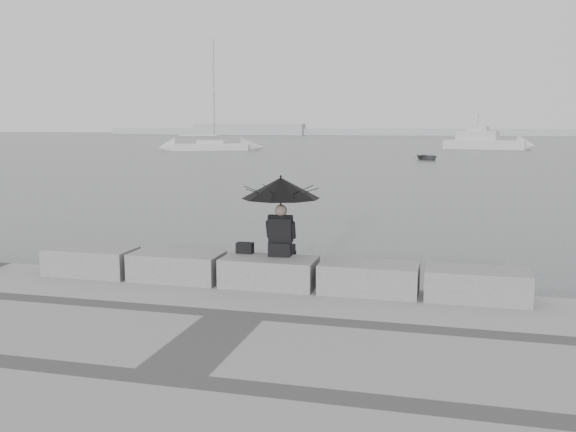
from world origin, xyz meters
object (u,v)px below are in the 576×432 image
(seated_person, at_px, (281,196))
(motor_cruiser, at_px, (485,142))
(sailboat_left, at_px, (210,146))
(dinghy, at_px, (428,157))

(seated_person, height_order, motor_cruiser, motor_cruiser)
(sailboat_left, xyz_separation_m, dinghy, (25.66, -13.04, -0.26))
(sailboat_left, bearing_deg, seated_person, -89.42)
(sailboat_left, bearing_deg, motor_cruiser, -1.63)
(seated_person, relative_size, motor_cruiser, 0.14)
(dinghy, bearing_deg, seated_person, -121.60)
(motor_cruiser, bearing_deg, sailboat_left, -144.48)
(dinghy, bearing_deg, sailboat_left, 122.12)
(sailboat_left, height_order, motor_cruiser, sailboat_left)
(motor_cruiser, xyz_separation_m, dinghy, (-5.88, -24.71, -0.64))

